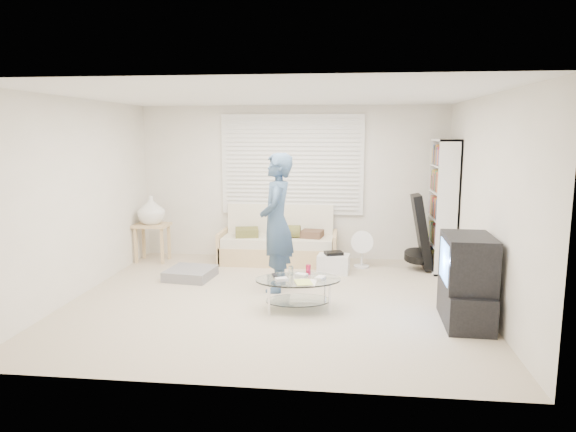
# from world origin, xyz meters

# --- Properties ---
(ground) EXTENTS (5.00, 5.00, 0.00)m
(ground) POSITION_xyz_m (0.00, 0.00, 0.00)
(ground) COLOR #C5B199
(ground) RESTS_ON ground
(room_shell) EXTENTS (5.02, 4.52, 2.51)m
(room_shell) POSITION_xyz_m (0.00, 0.48, 1.63)
(room_shell) COLOR silver
(room_shell) RESTS_ON ground
(window_blinds) EXTENTS (2.32, 0.08, 1.62)m
(window_blinds) POSITION_xyz_m (0.00, 2.20, 1.55)
(window_blinds) COLOR silver
(window_blinds) RESTS_ON ground
(futon_sofa) EXTENTS (1.86, 0.75, 0.91)m
(futon_sofa) POSITION_xyz_m (-0.18, 1.87, 0.30)
(futon_sofa) COLOR tan
(futon_sofa) RESTS_ON ground
(grey_floor_pillow) EXTENTS (0.69, 0.69, 0.14)m
(grey_floor_pillow) POSITION_xyz_m (-1.32, 0.81, 0.07)
(grey_floor_pillow) COLOR slate
(grey_floor_pillow) RESTS_ON ground
(side_table) EXTENTS (0.54, 0.44, 1.07)m
(side_table) POSITION_xyz_m (-2.22, 1.71, 0.79)
(side_table) COLOR tan
(side_table) RESTS_ON ground
(bookshelf) EXTENTS (0.31, 0.83, 1.97)m
(bookshelf) POSITION_xyz_m (2.32, 1.71, 0.99)
(bookshelf) COLOR white
(bookshelf) RESTS_ON ground
(guitar_case) EXTENTS (0.42, 0.42, 1.14)m
(guitar_case) POSITION_xyz_m (2.02, 1.63, 0.51)
(guitar_case) COLOR black
(guitar_case) RESTS_ON ground
(floor_fan) EXTENTS (0.35, 0.24, 0.58)m
(floor_fan) POSITION_xyz_m (1.14, 1.70, 0.34)
(floor_fan) COLOR white
(floor_fan) RESTS_ON ground
(storage_bin) EXTENTS (0.50, 0.38, 0.32)m
(storage_bin) POSITION_xyz_m (0.71, 1.33, 0.15)
(storage_bin) COLOR white
(storage_bin) RESTS_ON ground
(tv_unit) EXTENTS (0.52, 0.91, 0.98)m
(tv_unit) POSITION_xyz_m (2.20, -0.56, 0.48)
(tv_unit) COLOR black
(tv_unit) RESTS_ON ground
(coffee_table) EXTENTS (1.10, 0.80, 0.50)m
(coffee_table) POSITION_xyz_m (0.34, -0.32, 0.30)
(coffee_table) COLOR silver
(coffee_table) RESTS_ON ground
(standing_person) EXTENTS (0.44, 0.66, 1.81)m
(standing_person) POSITION_xyz_m (-0.02, 0.42, 0.91)
(standing_person) COLOR #35536B
(standing_person) RESTS_ON ground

